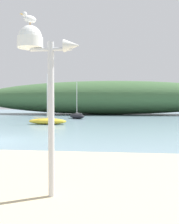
{
  "coord_description": "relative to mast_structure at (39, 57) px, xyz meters",
  "views": [
    {
      "loc": [
        6.66,
        -12.85,
        2.02
      ],
      "look_at": [
        4.31,
        6.94,
        1.29
      ],
      "focal_mm": 41.19,
      "sensor_mm": 36.0,
      "label": 1
    }
  ],
  "objects": [
    {
      "name": "sailboat_far_right",
      "position": [
        -3.85,
        27.12,
        -2.54
      ],
      "size": [
        2.96,
        3.43,
        4.59
      ],
      "color": "black",
      "rests_on": "ground"
    },
    {
      "name": "sailboat_near_shore",
      "position": [
        -5.12,
        18.29,
        -2.59
      ],
      "size": [
        3.59,
        1.3,
        4.66
      ],
      "color": "gold",
      "rests_on": "ground"
    },
    {
      "name": "distant_hill",
      "position": [
        -1.03,
        39.79,
        -0.02
      ],
      "size": [
        46.4,
        10.74,
        5.76
      ],
      "primitive_type": "ellipsoid",
      "color": "#3D6038",
      "rests_on": "ground"
    },
    {
      "name": "seagull_on_radar",
      "position": [
        -0.18,
        -0.01,
        0.73
      ],
      "size": [
        0.29,
        0.28,
        0.24
      ],
      "color": "orange",
      "rests_on": "mast_structure"
    },
    {
      "name": "mast_structure",
      "position": [
        0.0,
        0.0,
        0.0
      ],
      "size": [
        1.21,
        0.49,
        3.3
      ],
      "color": "silver",
      "rests_on": "beach_sand"
    }
  ]
}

